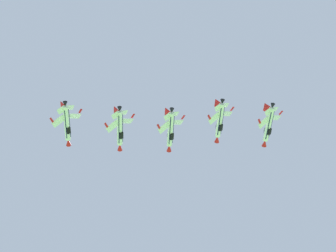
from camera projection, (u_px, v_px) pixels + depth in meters
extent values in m
cylinder|color=white|center=(67.00, 123.00, 139.88)|extent=(1.70, 12.00, 1.70)
cube|color=#191E4C|center=(68.00, 124.00, 139.58)|extent=(1.40, 10.08, 1.19)
cone|color=red|center=(68.00, 142.00, 143.88)|extent=(1.56, 2.40, 1.56)
cone|color=black|center=(65.00, 104.00, 136.11)|extent=(1.36, 1.60, 1.36)
ellipsoid|color=#192333|center=(66.00, 129.00, 141.77)|extent=(1.54, 3.20, 1.54)
cube|color=black|center=(69.00, 130.00, 140.57)|extent=(1.38, 2.20, 1.33)
cube|color=white|center=(59.00, 121.00, 137.50)|extent=(3.96, 3.31, 2.68)
cube|color=red|center=(52.00, 120.00, 135.78)|extent=(1.27, 1.69, 0.53)
cube|color=white|center=(74.00, 116.00, 140.23)|extent=(3.96, 3.31, 2.68)
cube|color=red|center=(80.00, 111.00, 140.70)|extent=(1.27, 1.69, 0.53)
cube|color=white|center=(61.00, 110.00, 136.23)|extent=(2.36, 2.27, 1.45)
cube|color=white|center=(70.00, 107.00, 137.83)|extent=(2.36, 2.27, 1.45)
cube|color=red|center=(63.00, 107.00, 138.36)|extent=(1.72, 2.60, 2.20)
cylinder|color=white|center=(120.00, 128.00, 140.20)|extent=(1.70, 12.00, 1.70)
cube|color=#191E4C|center=(121.00, 129.00, 139.90)|extent=(1.40, 10.08, 1.19)
cone|color=red|center=(120.00, 147.00, 144.20)|extent=(1.56, 2.40, 1.56)
cone|color=black|center=(120.00, 109.00, 136.43)|extent=(1.36, 1.60, 1.36)
ellipsoid|color=#192333|center=(119.00, 134.00, 142.09)|extent=(1.54, 3.20, 1.54)
cube|color=black|center=(121.00, 135.00, 140.89)|extent=(1.38, 2.20, 1.33)
cube|color=white|center=(112.00, 126.00, 137.82)|extent=(3.95, 3.30, 2.70)
cube|color=red|center=(106.00, 125.00, 136.09)|extent=(1.27, 1.69, 0.53)
cube|color=white|center=(127.00, 121.00, 140.56)|extent=(3.95, 3.31, 2.70)
cube|color=red|center=(133.00, 116.00, 141.03)|extent=(1.27, 1.69, 0.53)
cube|color=white|center=(115.00, 116.00, 136.55)|extent=(2.35, 2.27, 1.46)
cube|color=white|center=(124.00, 113.00, 138.15)|extent=(2.35, 2.27, 1.46)
cube|color=red|center=(116.00, 112.00, 138.68)|extent=(1.73, 2.60, 2.19)
cylinder|color=white|center=(170.00, 129.00, 141.65)|extent=(1.70, 12.00, 1.70)
cube|color=#191E4C|center=(171.00, 130.00, 141.35)|extent=(1.40, 10.08, 1.19)
cone|color=red|center=(169.00, 148.00, 145.65)|extent=(1.56, 2.40, 1.56)
cone|color=black|center=(172.00, 111.00, 137.88)|extent=(1.36, 1.60, 1.36)
ellipsoid|color=#192333|center=(169.00, 135.00, 143.54)|extent=(1.54, 3.20, 1.54)
cube|color=black|center=(172.00, 136.00, 142.34)|extent=(1.38, 2.20, 1.33)
cube|color=white|center=(164.00, 127.00, 139.27)|extent=(3.95, 3.30, 2.70)
cube|color=red|center=(159.00, 126.00, 137.54)|extent=(1.27, 1.69, 0.53)
cube|color=white|center=(178.00, 122.00, 142.01)|extent=(3.95, 3.31, 2.70)
cube|color=red|center=(183.00, 117.00, 142.49)|extent=(1.27, 1.69, 0.53)
cube|color=white|center=(167.00, 117.00, 138.00)|extent=(2.35, 2.27, 1.46)
cube|color=white|center=(175.00, 114.00, 139.60)|extent=(2.35, 2.27, 1.46)
cube|color=red|center=(168.00, 113.00, 140.13)|extent=(1.73, 2.60, 2.19)
cylinder|color=white|center=(220.00, 120.00, 144.17)|extent=(1.70, 12.00, 1.70)
cube|color=#191E4C|center=(221.00, 121.00, 143.86)|extent=(1.41, 10.08, 1.16)
cone|color=red|center=(217.00, 139.00, 148.16)|extent=(1.56, 2.40, 1.56)
cone|color=black|center=(222.00, 102.00, 140.39)|extent=(1.36, 1.60, 1.36)
ellipsoid|color=#192333|center=(217.00, 126.00, 146.06)|extent=(1.53, 3.20, 1.53)
cube|color=black|center=(221.00, 127.00, 144.84)|extent=(1.38, 2.20, 1.32)
cube|color=white|center=(214.00, 118.00, 141.84)|extent=(4.02, 3.34, 2.60)
cube|color=red|center=(209.00, 117.00, 140.15)|extent=(1.27, 1.69, 0.52)
cube|color=white|center=(227.00, 114.00, 144.47)|extent=(4.02, 3.34, 2.60)
cube|color=red|center=(232.00, 109.00, 144.90)|extent=(1.28, 1.69, 0.52)
cube|color=white|center=(218.00, 108.00, 140.55)|extent=(2.39, 2.28, 1.41)
cube|color=white|center=(225.00, 105.00, 142.08)|extent=(2.39, 2.28, 1.41)
cube|color=red|center=(218.00, 105.00, 142.67)|extent=(1.67, 2.60, 2.23)
cylinder|color=white|center=(269.00, 124.00, 143.74)|extent=(1.70, 12.00, 1.70)
cube|color=#191E4C|center=(270.00, 125.00, 143.43)|extent=(1.41, 10.08, 1.16)
cone|color=red|center=(265.00, 143.00, 147.73)|extent=(1.56, 2.40, 1.56)
cone|color=black|center=(272.00, 106.00, 139.96)|extent=(1.36, 1.60, 1.36)
ellipsoid|color=#192333|center=(266.00, 130.00, 145.63)|extent=(1.53, 3.20, 1.53)
cube|color=black|center=(269.00, 131.00, 144.41)|extent=(1.38, 2.20, 1.32)
cube|color=white|center=(264.00, 122.00, 141.40)|extent=(4.02, 3.34, 2.60)
cube|color=red|center=(259.00, 121.00, 139.72)|extent=(1.27, 1.69, 0.52)
cube|color=white|center=(276.00, 118.00, 144.04)|extent=(4.02, 3.34, 2.60)
cube|color=red|center=(281.00, 113.00, 144.47)|extent=(1.28, 1.69, 0.52)
cube|color=white|center=(268.00, 112.00, 140.11)|extent=(2.38, 2.28, 1.41)
cube|color=white|center=(275.00, 109.00, 141.65)|extent=(2.39, 2.28, 1.41)
cube|color=red|center=(267.00, 109.00, 142.24)|extent=(1.67, 2.60, 2.23)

